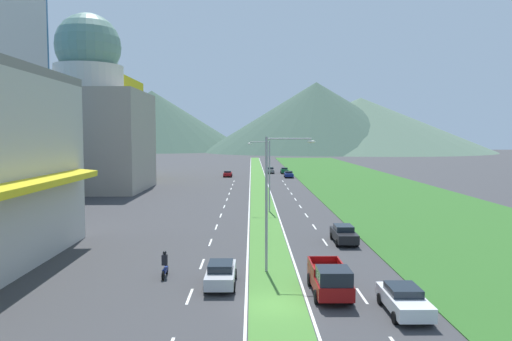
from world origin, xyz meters
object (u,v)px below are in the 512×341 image
at_px(car_2, 289,174).
at_px(car_4, 270,170).
at_px(car_7, 284,170).
at_px(motorcycle_rider, 165,266).
at_px(car_1, 228,174).
at_px(street_lamp_near, 272,194).
at_px(car_0, 404,299).
at_px(car_5, 221,273).
at_px(street_lamp_mid, 267,171).
at_px(car_3, 344,234).
at_px(pickup_truck_0, 330,280).

bearing_deg(car_2, car_4, -163.66).
height_order(car_7, motorcycle_rider, motorcycle_rider).
bearing_deg(car_1, street_lamp_near, -174.93).
height_order(car_0, car_5, car_5).
xyz_separation_m(street_lamp_mid, motorcycle_rider, (-7.72, -27.59, -4.36)).
height_order(car_4, car_7, car_4).
distance_m(car_2, motorcycle_rider, 78.21).
xyz_separation_m(car_0, car_7, (0.10, 95.27, 0.01)).
relative_size(street_lamp_near, car_2, 2.05).
bearing_deg(car_4, car_3, 2.50).
bearing_deg(street_lamp_mid, motorcycle_rider, -105.64).
height_order(car_0, motorcycle_rider, motorcycle_rider).
relative_size(street_lamp_near, car_3, 2.01).
bearing_deg(pickup_truck_0, car_4, 179.96).
distance_m(car_2, car_4, 13.19).
bearing_deg(car_5, street_lamp_mid, -7.48).
bearing_deg(car_5, car_4, -4.16).
relative_size(car_7, pickup_truck_0, 0.78).
relative_size(street_lamp_mid, car_7, 2.10).
bearing_deg(car_2, pickup_truck_0, -2.67).
bearing_deg(street_lamp_mid, car_7, 84.08).
bearing_deg(car_5, car_1, 2.52).
xyz_separation_m(car_3, car_7, (0.06, 78.29, -0.03)).
relative_size(street_lamp_mid, car_5, 1.87).
distance_m(street_lamp_mid, car_2, 49.94).
relative_size(street_lamp_mid, pickup_truck_0, 1.64).
xyz_separation_m(car_3, motorcycle_rider, (-13.98, -10.26, -0.05)).
relative_size(street_lamp_mid, car_2, 1.93).
relative_size(car_2, car_5, 0.97).
bearing_deg(street_lamp_mid, car_0, -79.73).
bearing_deg(motorcycle_rider, street_lamp_near, -81.07).
bearing_deg(street_lamp_mid, car_4, 87.42).
bearing_deg(car_3, car_2, 179.79).
height_order(car_2, motorcycle_rider, motorcycle_rider).
bearing_deg(car_2, street_lamp_mid, -7.51).
height_order(street_lamp_mid, car_2, street_lamp_mid).
bearing_deg(car_0, street_lamp_near, -139.47).
distance_m(car_4, car_5, 91.61).
bearing_deg(car_0, car_4, -177.96).
bearing_deg(car_3, car_0, -0.16).
relative_size(car_0, car_2, 0.99).
bearing_deg(car_1, car_5, -177.48).
relative_size(car_0, motorcycle_rider, 2.28).
distance_m(car_0, motorcycle_rider, 15.47).
bearing_deg(car_0, car_5, -116.00).
relative_size(car_0, pickup_truck_0, 0.84).
xyz_separation_m(car_0, car_4, (-3.42, 96.28, 0.01)).
relative_size(car_0, car_1, 1.09).
bearing_deg(car_7, car_0, -0.06).
distance_m(street_lamp_near, car_7, 87.81).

